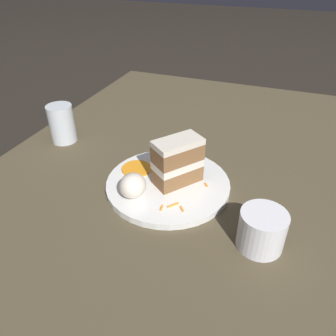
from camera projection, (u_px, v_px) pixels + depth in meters
name	position (u px, v px, depth m)	size (l,w,h in m)	color
ground_plane	(196.00, 197.00, 0.76)	(6.00, 6.00, 0.00)	black
dining_table	(196.00, 192.00, 0.75)	(1.40, 1.02, 0.03)	#4C422D
plate	(168.00, 184.00, 0.73)	(0.28, 0.28, 0.01)	white
cake_slice	(178.00, 161.00, 0.70)	(0.12, 0.11, 0.10)	brown
cream_dollop	(133.00, 186.00, 0.67)	(0.06, 0.05, 0.05)	silver
orange_garnish	(137.00, 169.00, 0.77)	(0.07, 0.07, 0.00)	orange
carrot_shreds_scatter	(171.00, 185.00, 0.72)	(0.21, 0.16, 0.00)	orange
drinking_glass	(62.00, 126.00, 0.89)	(0.07, 0.07, 0.10)	silver
coffee_mug	(262.00, 229.00, 0.57)	(0.08, 0.08, 0.07)	white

